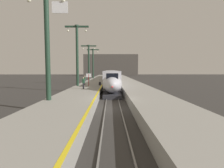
{
  "coord_description": "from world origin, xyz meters",
  "views": [
    {
      "loc": [
        -0.24,
        -17.36,
        3.82
      ],
      "look_at": [
        -0.01,
        8.01,
        1.8
      ],
      "focal_mm": 28.76,
      "sensor_mm": 36.0,
      "label": 1
    }
  ],
  "objects_px": {
    "station_column_mid": "(77,50)",
    "highspeed_train_main": "(111,76)",
    "departure_info_board": "(89,77)",
    "station_column_distant": "(93,61)",
    "rolling_suitcase": "(100,84)",
    "passenger_near_edge": "(85,80)",
    "station_column_near": "(48,34)",
    "passenger_mid_platform": "(83,82)",
    "station_column_far": "(89,59)"
  },
  "relations": [
    {
      "from": "passenger_near_edge",
      "to": "rolling_suitcase",
      "type": "bearing_deg",
      "value": -11.68
    },
    {
      "from": "highspeed_train_main",
      "to": "station_column_distant",
      "type": "bearing_deg",
      "value": 123.29
    },
    {
      "from": "station_column_near",
      "to": "departure_info_board",
      "type": "bearing_deg",
      "value": 82.84
    },
    {
      "from": "station_column_distant",
      "to": "passenger_near_edge",
      "type": "distance_m",
      "value": 26.75
    },
    {
      "from": "station_column_far",
      "to": "rolling_suitcase",
      "type": "distance_m",
      "value": 16.55
    },
    {
      "from": "station_column_mid",
      "to": "station_column_distant",
      "type": "xyz_separation_m",
      "value": [
        0.0,
        27.97,
        -0.41
      ]
    },
    {
      "from": "station_column_mid",
      "to": "passenger_mid_platform",
      "type": "relative_size",
      "value": 6.08
    },
    {
      "from": "station_column_mid",
      "to": "passenger_mid_platform",
      "type": "distance_m",
      "value": 7.24
    },
    {
      "from": "station_column_far",
      "to": "station_column_distant",
      "type": "height_order",
      "value": "station_column_distant"
    },
    {
      "from": "departure_info_board",
      "to": "passenger_near_edge",
      "type": "bearing_deg",
      "value": 120.37
    },
    {
      "from": "highspeed_train_main",
      "to": "passenger_near_edge",
      "type": "xyz_separation_m",
      "value": [
        -4.91,
        -17.33,
        0.08
      ]
    },
    {
      "from": "highspeed_train_main",
      "to": "departure_info_board",
      "type": "bearing_deg",
      "value": -101.97
    },
    {
      "from": "highspeed_train_main",
      "to": "station_column_mid",
      "type": "distance_m",
      "value": 20.55
    },
    {
      "from": "rolling_suitcase",
      "to": "station_column_mid",
      "type": "bearing_deg",
      "value": -164.03
    },
    {
      "from": "passenger_near_edge",
      "to": "departure_info_board",
      "type": "relative_size",
      "value": 0.8
    },
    {
      "from": "highspeed_train_main",
      "to": "rolling_suitcase",
      "type": "distance_m",
      "value": 18.04
    },
    {
      "from": "station_column_near",
      "to": "passenger_mid_platform",
      "type": "distance_m",
      "value": 11.07
    },
    {
      "from": "passenger_near_edge",
      "to": "station_column_mid",
      "type": "bearing_deg",
      "value": -120.75
    },
    {
      "from": "departure_info_board",
      "to": "highspeed_train_main",
      "type": "bearing_deg",
      "value": 78.03
    },
    {
      "from": "station_column_near",
      "to": "station_column_mid",
      "type": "height_order",
      "value": "station_column_mid"
    },
    {
      "from": "highspeed_train_main",
      "to": "passenger_mid_platform",
      "type": "xyz_separation_m",
      "value": [
        -4.19,
        -23.82,
        0.08
      ]
    },
    {
      "from": "station_column_near",
      "to": "departure_info_board",
      "type": "relative_size",
      "value": 4.63
    },
    {
      "from": "highspeed_train_main",
      "to": "station_column_near",
      "type": "height_order",
      "value": "station_column_near"
    },
    {
      "from": "departure_info_board",
      "to": "station_column_distant",
      "type": "bearing_deg",
      "value": 93.9
    },
    {
      "from": "highspeed_train_main",
      "to": "station_column_mid",
      "type": "bearing_deg",
      "value": -107.26
    },
    {
      "from": "passenger_mid_platform",
      "to": "departure_info_board",
      "type": "bearing_deg",
      "value": 87.8
    },
    {
      "from": "station_column_distant",
      "to": "passenger_mid_platform",
      "type": "height_order",
      "value": "station_column_distant"
    },
    {
      "from": "highspeed_train_main",
      "to": "station_column_distant",
      "type": "xyz_separation_m",
      "value": [
        -5.9,
        8.98,
        4.78
      ]
    },
    {
      "from": "highspeed_train_main",
      "to": "station_column_mid",
      "type": "relative_size",
      "value": 5.49
    },
    {
      "from": "station_column_distant",
      "to": "passenger_mid_platform",
      "type": "relative_size",
      "value": 5.62
    },
    {
      "from": "station_column_distant",
      "to": "passenger_mid_platform",
      "type": "xyz_separation_m",
      "value": [
        1.71,
        -32.81,
        -4.7
      ]
    },
    {
      "from": "departure_info_board",
      "to": "station_column_far",
      "type": "bearing_deg",
      "value": 96.67
    },
    {
      "from": "highspeed_train_main",
      "to": "passenger_mid_platform",
      "type": "relative_size",
      "value": 33.37
    },
    {
      "from": "station_column_far",
      "to": "passenger_mid_platform",
      "type": "relative_size",
      "value": 5.44
    },
    {
      "from": "rolling_suitcase",
      "to": "highspeed_train_main",
      "type": "bearing_deg",
      "value": 83.25
    },
    {
      "from": "station_column_near",
      "to": "station_column_mid",
      "type": "xyz_separation_m",
      "value": [
        -0.05,
        14.58,
        0.14
      ]
    },
    {
      "from": "passenger_mid_platform",
      "to": "rolling_suitcase",
      "type": "height_order",
      "value": "passenger_mid_platform"
    },
    {
      "from": "station_column_mid",
      "to": "rolling_suitcase",
      "type": "relative_size",
      "value": 10.47
    },
    {
      "from": "station_column_near",
      "to": "passenger_mid_platform",
      "type": "height_order",
      "value": "station_column_near"
    },
    {
      "from": "highspeed_train_main",
      "to": "station_column_distant",
      "type": "distance_m",
      "value": 11.77
    },
    {
      "from": "passenger_mid_platform",
      "to": "rolling_suitcase",
      "type": "relative_size",
      "value": 1.72
    },
    {
      "from": "passenger_near_edge",
      "to": "rolling_suitcase",
      "type": "distance_m",
      "value": 2.93
    },
    {
      "from": "station_column_mid",
      "to": "highspeed_train_main",
      "type": "bearing_deg",
      "value": 72.74
    },
    {
      "from": "station_column_distant",
      "to": "highspeed_train_main",
      "type": "bearing_deg",
      "value": -56.71
    },
    {
      "from": "passenger_near_edge",
      "to": "station_column_distant",
      "type": "bearing_deg",
      "value": 92.15
    },
    {
      "from": "station_column_mid",
      "to": "departure_info_board",
      "type": "bearing_deg",
      "value": 3.18
    },
    {
      "from": "rolling_suitcase",
      "to": "passenger_mid_platform",
      "type": "bearing_deg",
      "value": -109.3
    },
    {
      "from": "passenger_near_edge",
      "to": "departure_info_board",
      "type": "xyz_separation_m",
      "value": [
        0.91,
        -1.55,
        0.52
      ]
    },
    {
      "from": "highspeed_train_main",
      "to": "departure_info_board",
      "type": "relative_size",
      "value": 26.6
    },
    {
      "from": "rolling_suitcase",
      "to": "passenger_near_edge",
      "type": "bearing_deg",
      "value": 168.32
    }
  ]
}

